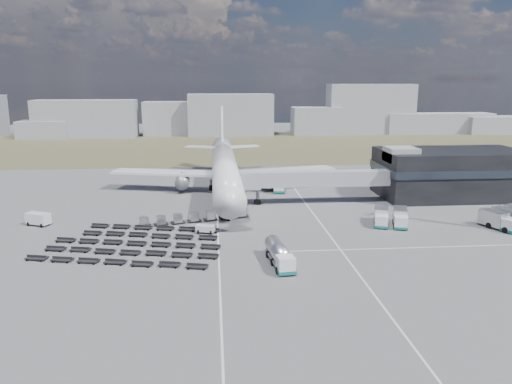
{
  "coord_description": "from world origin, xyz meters",
  "views": [
    {
      "loc": [
        -2.45,
        -76.67,
        24.69
      ],
      "look_at": [
        5.33,
        14.08,
        4.0
      ],
      "focal_mm": 35.0,
      "sensor_mm": 36.0,
      "label": 1
    }
  ],
  "objects": [
    {
      "name": "service_trucks_near",
      "position": [
        27.79,
        3.9,
        1.42
      ],
      "size": [
        7.14,
        7.84,
        2.62
      ],
      "rotation": [
        0.0,
        0.0,
        -0.31
      ],
      "color": "white",
      "rests_on": "ground"
    },
    {
      "name": "terminal",
      "position": [
        47.77,
        23.96,
        5.25
      ],
      "size": [
        30.4,
        16.4,
        11.0
      ],
      "color": "black",
      "rests_on": "ground"
    },
    {
      "name": "skyline",
      "position": [
        3.01,
        148.0,
        7.86
      ],
      "size": [
        316.23,
        19.7,
        22.44
      ],
      "color": "#92959F",
      "rests_on": "ground"
    },
    {
      "name": "catering_truck",
      "position": [
        11.96,
        31.67,
        1.4
      ],
      "size": [
        3.05,
        6.17,
        2.73
      ],
      "rotation": [
        0.0,
        0.0,
        -0.11
      ],
      "color": "white",
      "rests_on": "ground"
    },
    {
      "name": "fuel_tanker",
      "position": [
        6.19,
        -13.19,
        1.47
      ],
      "size": [
        3.21,
        9.27,
        2.94
      ],
      "rotation": [
        0.0,
        0.0,
        0.1
      ],
      "color": "white",
      "rests_on": "ground"
    },
    {
      "name": "airliner",
      "position": [
        0.0,
        32.38,
        5.29
      ],
      "size": [
        51.59,
        64.53,
        17.62
      ],
      "color": "white",
      "rests_on": "ground"
    },
    {
      "name": "baggage_dollies",
      "position": [
        -14.46,
        -3.45,
        0.35
      ],
      "size": [
        28.28,
        22.59,
        0.69
      ],
      "rotation": [
        0.0,
        0.0,
        -0.22
      ],
      "color": "black",
      "rests_on": "ground"
    },
    {
      "name": "utility_van",
      "position": [
        -32.81,
        8.86,
        1.1
      ],
      "size": [
        4.51,
        3.4,
        2.21
      ],
      "primitive_type": "cube",
      "rotation": [
        0.0,
        0.0,
        -0.43
      ],
      "color": "white",
      "rests_on": "ground"
    },
    {
      "name": "lane_markings",
      "position": [
        9.77,
        3.0,
        0.01
      ],
      "size": [
        47.12,
        110.0,
        0.01
      ],
      "color": "silver",
      "rests_on": "ground"
    },
    {
      "name": "ground",
      "position": [
        0.0,
        0.0,
        0.0
      ],
      "size": [
        420.0,
        420.0,
        0.0
      ],
      "primitive_type": "plane",
      "color": "#565659",
      "rests_on": "ground"
    },
    {
      "name": "pushback_tug",
      "position": [
        -4.0,
        2.04,
        0.69
      ],
      "size": [
        3.34,
        2.4,
        1.38
      ],
      "primitive_type": "cube",
      "rotation": [
        0.0,
        0.0,
        -0.26
      ],
      "color": "white",
      "rests_on": "ground"
    },
    {
      "name": "uld_row",
      "position": [
        -6.09,
        8.57,
        0.92
      ],
      "size": [
        19.58,
        6.79,
        1.54
      ],
      "rotation": [
        0.0,
        0.0,
        0.27
      ],
      "color": "black",
      "rests_on": "ground"
    },
    {
      "name": "grass_strip",
      "position": [
        0.0,
        110.0,
        0.01
      ],
      "size": [
        420.0,
        90.0,
        0.01
      ],
      "primitive_type": "cube",
      "color": "#49432B",
      "rests_on": "ground"
    },
    {
      "name": "jet_bridge",
      "position": [
        15.9,
        20.42,
        5.05
      ],
      "size": [
        30.3,
        3.8,
        7.05
      ],
      "color": "#939399",
      "rests_on": "ground"
    },
    {
      "name": "service_trucks_far",
      "position": [
        48.1,
        1.39,
        1.45
      ],
      "size": [
        10.69,
        9.54,
        2.68
      ],
      "rotation": [
        0.0,
        0.0,
        0.4
      ],
      "color": "white",
      "rests_on": "ground"
    }
  ]
}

